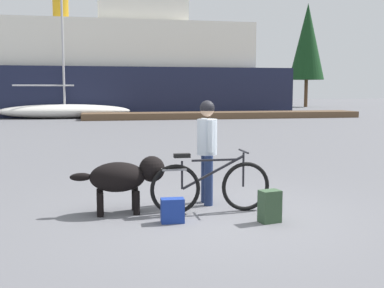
# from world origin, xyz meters

# --- Properties ---
(ground_plane) EXTENTS (160.00, 160.00, 0.00)m
(ground_plane) POSITION_xyz_m (0.00, 0.00, 0.00)
(ground_plane) COLOR slate
(bicycle) EXTENTS (1.83, 0.44, 0.93)m
(bicycle) POSITION_xyz_m (-0.01, 0.20, 0.40)
(bicycle) COLOR black
(bicycle) RESTS_ON ground_plane
(person_cyclist) EXTENTS (0.32, 0.53, 1.67)m
(person_cyclist) POSITION_xyz_m (0.06, 0.74, 1.00)
(person_cyclist) COLOR navy
(person_cyclist) RESTS_ON ground_plane
(dog) EXTENTS (1.40, 0.52, 0.85)m
(dog) POSITION_xyz_m (-1.27, 0.43, 0.55)
(dog) COLOR black
(dog) RESTS_ON ground_plane
(backpack) EXTENTS (0.32, 0.25, 0.45)m
(backpack) POSITION_xyz_m (0.67, -0.47, 0.23)
(backpack) COLOR #334C33
(backpack) RESTS_ON ground_plane
(handbag_pannier) EXTENTS (0.33, 0.19, 0.34)m
(handbag_pannier) POSITION_xyz_m (-0.65, -0.22, 0.17)
(handbag_pannier) COLOR navy
(handbag_pannier) RESTS_ON ground_plane
(dock_pier) EXTENTS (17.89, 2.28, 0.40)m
(dock_pier) POSITION_xyz_m (6.40, 22.95, 0.20)
(dock_pier) COLOR brown
(dock_pier) RESTS_ON ground_plane
(ferry_boat) EXTENTS (26.07, 7.40, 8.96)m
(ferry_boat) POSITION_xyz_m (-0.74, 29.04, 3.18)
(ferry_boat) COLOR #191E38
(ferry_boat) RESTS_ON ground_plane
(sailboat_moored) EXTENTS (8.39, 2.35, 8.01)m
(sailboat_moored) POSITION_xyz_m (-3.65, 24.93, 0.48)
(sailboat_moored) COLOR silver
(sailboat_moored) RESTS_ON ground_plane
(pine_tree_center) EXTENTS (3.58, 3.58, 9.31)m
(pine_tree_center) POSITION_xyz_m (3.21, 43.74, 5.71)
(pine_tree_center) COLOR #4C331E
(pine_tree_center) RESTS_ON ground_plane
(pine_tree_far_right) EXTENTS (3.65, 3.65, 10.81)m
(pine_tree_far_right) POSITION_xyz_m (20.28, 40.55, 6.83)
(pine_tree_far_right) COLOR #4C331E
(pine_tree_far_right) RESTS_ON ground_plane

